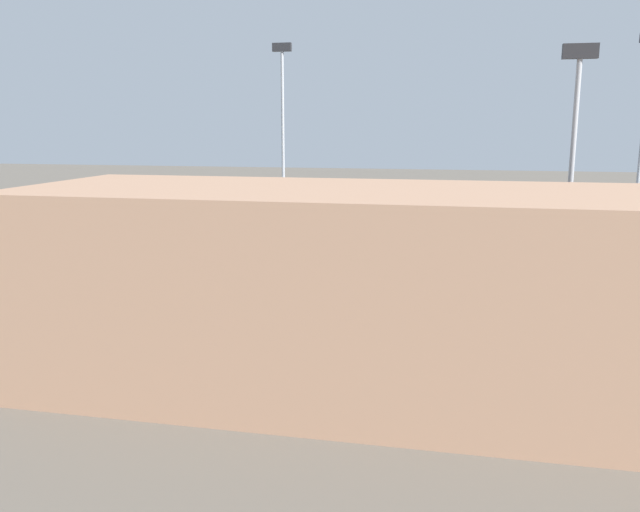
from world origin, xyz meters
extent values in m
plane|color=#60594F|center=(0.00, 0.00, 0.00)|extent=(400.00, 400.00, 0.00)
cube|color=#3D3833|center=(0.00, -15.00, 0.06)|extent=(140.00, 2.80, 0.12)
cube|color=#3D3833|center=(0.00, -10.00, 0.06)|extent=(140.00, 2.80, 0.12)
cube|color=#3D3833|center=(0.00, -5.00, 0.06)|extent=(140.00, 2.80, 0.12)
cube|color=#3D3833|center=(0.00, 0.00, 0.06)|extent=(140.00, 2.80, 0.12)
cube|color=#3D3833|center=(0.00, 5.00, 0.06)|extent=(140.00, 2.80, 0.12)
cube|color=#3D3833|center=(0.00, 10.00, 0.06)|extent=(140.00, 2.80, 0.12)
cube|color=#3D3833|center=(0.00, 15.00, 0.06)|extent=(140.00, 2.80, 0.12)
cube|color=#A8AAB2|center=(-18.79, 15.00, 2.02)|extent=(23.00, 3.00, 3.80)
cube|color=#285193|center=(-18.79, 15.00, 1.58)|extent=(22.40, 3.06, 0.36)
cube|color=#A8AAB2|center=(5.41, 15.00, 2.02)|extent=(23.00, 3.00, 3.80)
cube|color=#285193|center=(5.41, 15.00, 1.69)|extent=(22.40, 3.06, 0.36)
cube|color=#A8AAB2|center=(29.61, 15.00, 2.02)|extent=(23.00, 3.00, 3.80)
cube|color=#285193|center=(29.61, 15.00, 1.70)|extent=(22.40, 3.06, 0.36)
cube|color=silver|center=(-33.48, 10.00, 2.02)|extent=(23.00, 3.00, 3.80)
cube|color=silver|center=(-9.28, 10.00, 2.02)|extent=(23.00, 3.00, 3.80)
cube|color=silver|center=(14.92, 10.00, 2.02)|extent=(23.00, 3.00, 3.80)
cube|color=#B7BABF|center=(-20.69, -15.00, 2.02)|extent=(23.00, 3.00, 3.80)
cube|color=black|center=(-20.69, -15.00, 1.63)|extent=(22.40, 3.06, 0.36)
cube|color=#B7BABF|center=(3.51, -15.00, 2.02)|extent=(23.00, 3.00, 3.80)
cube|color=black|center=(3.51, -15.00, 2.16)|extent=(22.40, 3.06, 0.36)
cube|color=#B7BABF|center=(27.71, -15.00, 2.02)|extent=(23.00, 3.00, 3.80)
cube|color=black|center=(27.71, -15.00, 1.96)|extent=(22.40, 3.06, 0.36)
cube|color=#B7BABF|center=(51.91, -15.00, 2.02)|extent=(23.00, 3.00, 3.80)
cube|color=black|center=(51.91, -15.00, 2.07)|extent=(22.40, 3.06, 0.36)
cube|color=gold|center=(26.45, -10.00, 1.92)|extent=(10.00, 3.00, 3.60)
cube|color=gold|center=(29.45, -10.00, 4.42)|extent=(3.00, 2.70, 1.40)
cube|color=#B7BABF|center=(-20.65, -5.00, 2.02)|extent=(23.00, 3.00, 3.80)
cube|color=#B7BABF|center=(3.55, -5.00, 2.02)|extent=(23.00, 3.00, 3.80)
cube|color=#B7BABF|center=(27.75, -5.00, 2.02)|extent=(23.00, 3.00, 3.80)
cylinder|color=#9EA0A5|center=(10.03, -18.11, 14.27)|extent=(0.44, 0.44, 28.54)
cube|color=#262628|center=(10.03, -18.11, 29.14)|extent=(2.80, 0.70, 1.20)
cylinder|color=#9EA0A5|center=(-25.21, 18.57, 11.67)|extent=(0.44, 0.44, 23.34)
cube|color=#262628|center=(-25.21, 18.57, 23.94)|extent=(2.80, 0.70, 1.20)
cube|color=tan|center=(-14.13, 34.41, 6.93)|extent=(55.44, 16.88, 13.87)
camera|label=1|loc=(-16.00, 77.21, 17.99)|focal=36.62mm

